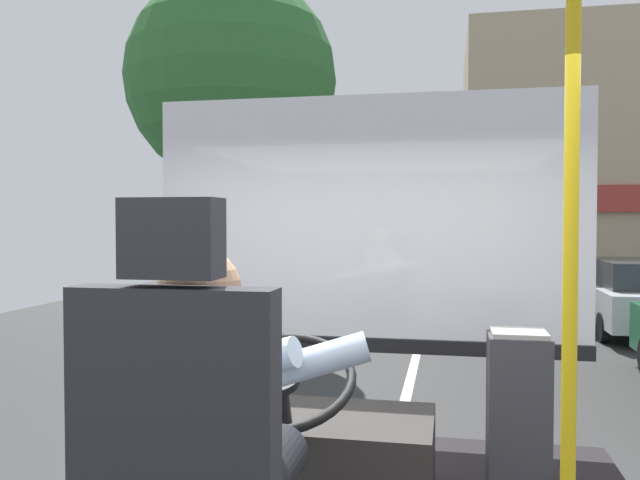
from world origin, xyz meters
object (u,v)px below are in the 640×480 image
parked_car_silver (638,295)px  steering_console (303,457)px  fare_box (518,417)px  handrail_pole (570,313)px  bus_driver (212,430)px  parked_car_blue (578,272)px

parked_car_silver → steering_console: bearing=-111.9°
fare_box → parked_car_silver: 9.98m
handrail_pole → bus_driver: bearing=-156.2°
bus_driver → steering_console: bearing=90.0°
handrail_pole → parked_car_blue: size_ratio=0.46×
fare_box → parked_car_silver: size_ratio=0.19×
handrail_pole → fare_box: size_ratio=2.54×
fare_box → steering_console: bearing=-164.5°
parked_car_silver → parked_car_blue: 4.89m
handrail_pole → steering_console: bearing=146.5°
parked_car_silver → fare_box: bearing=-107.6°
steering_console → bus_driver: bearing=-90.0°
steering_console → parked_car_blue: steering_console is taller
parked_car_silver → parked_car_blue: parked_car_blue is taller
bus_driver → fare_box: bearing=55.4°
bus_driver → handrail_pole: bearing=23.8°
fare_box → parked_car_silver: fare_box is taller
steering_console → handrail_pole: size_ratio=0.58×
fare_box → parked_car_blue: 14.68m
handrail_pole → parked_car_silver: 10.85m
parked_car_silver → bus_driver: bearing=-110.0°
parked_car_blue → bus_driver: bearing=-103.6°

